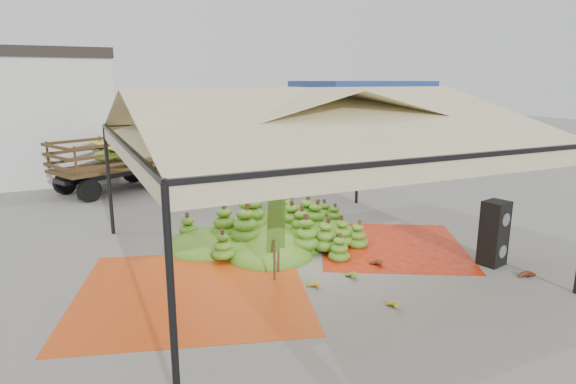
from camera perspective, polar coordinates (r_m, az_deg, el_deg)
name	(u,v)px	position (r m, az deg, el deg)	size (l,w,h in m)	color
ground	(307,258)	(11.64, 2.28, -7.88)	(90.00, 90.00, 0.00)	slate
canopy_tent	(308,120)	(10.90, 2.44, 8.53)	(8.10, 8.10, 4.00)	black
building_tan	(359,118)	(27.25, 8.46, 8.63)	(6.30, 5.30, 4.10)	tan
tarp_left	(192,290)	(10.15, -11.27, -11.37)	(4.55, 4.33, 0.01)	#CC4113
tarp_right	(392,245)	(12.77, 12.18, -6.22)	(3.57, 3.75, 0.01)	#D74514
banana_heap	(270,221)	(12.59, -2.13, -3.46)	(5.39, 4.43, 1.16)	#357518
hand_yellow_a	(312,285)	(10.01, 2.84, -10.92)	(0.43, 0.35, 0.20)	gold
hand_yellow_b	(390,304)	(9.41, 11.97, -12.85)	(0.43, 0.35, 0.20)	gold
hand_red_a	(374,263)	(11.26, 10.19, -8.24)	(0.47, 0.38, 0.21)	#602B15
hand_red_b	(527,275)	(11.64, 26.48, -8.78)	(0.45, 0.37, 0.21)	#5A2E14
hand_green	(348,275)	(10.53, 7.14, -9.69)	(0.46, 0.38, 0.21)	#517819
hanging_bunches	(278,155)	(10.28, -1.25, 4.44)	(3.24, 0.24, 0.20)	#527718
speaker_stack	(494,233)	(12.00, 23.22, -4.51)	(0.64, 0.59, 1.51)	black
banana_leaves	(267,274)	(10.79, -2.56, -9.63)	(0.96, 1.36, 3.70)	#407C21
vendor	(253,178)	(15.94, -4.13, 1.62)	(0.72, 0.47, 1.98)	slate
truck_left	(138,155)	(20.05, -17.33, 4.24)	(6.29, 4.36, 2.05)	#4A3318
truck_right	(311,145)	(22.25, 2.73, 5.59)	(6.18, 3.51, 2.01)	#482E18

